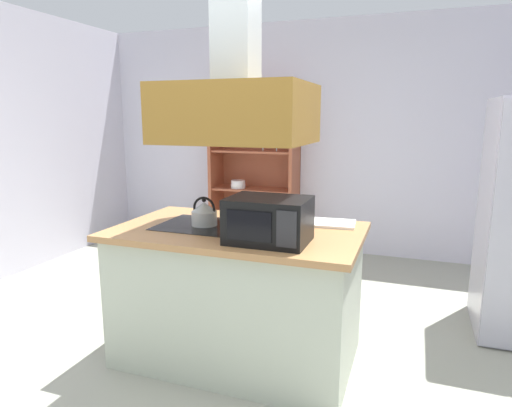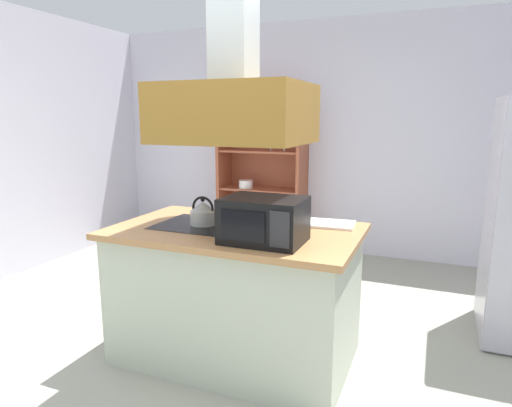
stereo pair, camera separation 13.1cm
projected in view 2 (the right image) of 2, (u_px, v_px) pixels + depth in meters
ground_plane at (239, 384)px, 2.71m from camera, size 7.80×7.80×0.00m
wall_back at (344, 139)px, 5.17m from camera, size 6.00×0.12×2.70m
kitchen_island at (236, 293)px, 2.95m from camera, size 1.59×0.96×0.90m
range_hood at (234, 94)px, 2.70m from camera, size 0.90×0.70×1.25m
dish_cabinet at (263, 182)px, 5.42m from camera, size 1.06×0.40×1.85m
kettle at (203, 213)px, 2.94m from camera, size 0.17×0.17×0.19m
cutting_board at (328, 224)px, 2.95m from camera, size 0.36×0.27×0.02m
microwave at (264, 220)px, 2.53m from camera, size 0.46×0.35×0.26m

